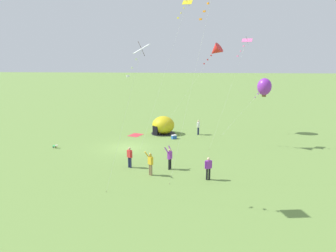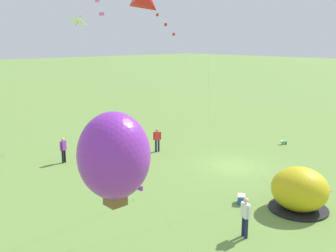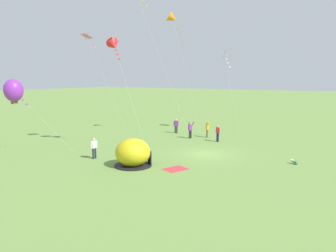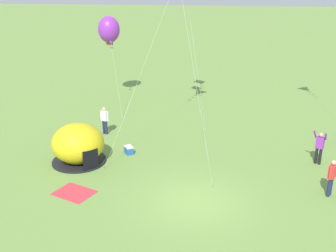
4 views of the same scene
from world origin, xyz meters
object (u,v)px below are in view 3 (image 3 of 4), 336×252
at_px(toddler_crawling, 294,162).
at_px(kite_pink, 89,39).
at_px(person_with_toddler, 207,129).
at_px(kite_orange, 173,18).
at_px(person_strolling, 218,132).
at_px(person_far_back, 176,125).
at_px(kite_red, 114,45).
at_px(person_flying_kite, 190,129).
at_px(cooler_box, 137,155).
at_px(person_near_tent, 94,147).
at_px(kite_white, 225,56).
at_px(kite_purple, 14,91).
at_px(popup_tent, 133,153).

height_order(toddler_crawling, kite_pink, kite_pink).
bearing_deg(person_with_toddler, kite_orange, 93.49).
height_order(person_with_toddler, person_strolling, person_with_toddler).
relative_size(person_far_back, kite_red, 0.17).
height_order(person_flying_kite, person_strolling, person_flying_kite).
relative_size(cooler_box, kite_pink, 0.06).
bearing_deg(kite_pink, person_with_toddler, -40.69).
distance_m(person_near_tent, kite_white, 20.63).
relative_size(kite_white, kite_orange, 0.71).
distance_m(cooler_box, person_strolling, 10.33).
height_order(person_strolling, kite_red, kite_red).
bearing_deg(kite_purple, person_far_back, -23.82).
distance_m(person_near_tent, kite_purple, 9.04).
xyz_separation_m(popup_tent, person_near_tent, (0.13, 4.11, -0.03)).
relative_size(cooler_box, kite_purple, 0.10).
relative_size(person_far_back, kite_purple, 0.27).
bearing_deg(cooler_box, kite_pink, 74.34).
xyz_separation_m(person_flying_kite, kite_orange, (1.21, 3.01, 12.12)).
relative_size(kite_white, kite_red, 0.96).
xyz_separation_m(person_flying_kite, person_strolling, (-0.15, -3.30, -0.03)).
bearing_deg(person_strolling, person_with_toddler, 49.85).
relative_size(person_flying_kite, person_with_toddler, 1.00).
xyz_separation_m(person_with_toddler, kite_pink, (-9.49, 8.16, 9.18)).
bearing_deg(person_flying_kite, kite_orange, 68.09).
bearing_deg(person_with_toddler, person_near_tent, 164.36).
relative_size(popup_tent, person_near_tent, 1.63).
xyz_separation_m(person_far_back, kite_white, (4.35, -4.25, 8.15)).
relative_size(person_flying_kite, person_strolling, 1.10).
distance_m(kite_pink, kite_red, 2.99).
bearing_deg(person_strolling, kite_orange, 77.87).
height_order(cooler_box, toddler_crawling, cooler_box).
relative_size(toddler_crawling, kite_white, 0.06).
xyz_separation_m(popup_tent, person_far_back, (14.38, 4.67, -0.03)).
bearing_deg(kite_white, person_strolling, -162.68).
bearing_deg(person_flying_kite, person_with_toddler, -42.89).
bearing_deg(person_near_tent, person_far_back, 2.25).
bearing_deg(kite_red, person_strolling, -43.29).
xyz_separation_m(person_flying_kite, kite_red, (-7.77, 3.88, 8.50)).
bearing_deg(kite_white, person_near_tent, 168.76).
relative_size(toddler_crawling, kite_red, 0.05).
relative_size(person_with_toddler, kite_pink, 0.17).
distance_m(popup_tent, person_far_back, 15.12).
distance_m(person_near_tent, kite_pink, 11.00).
distance_m(person_flying_kite, kite_orange, 12.55).
bearing_deg(person_strolling, kite_red, 136.71).
bearing_deg(popup_tent, person_flying_kite, 7.69).
distance_m(person_flying_kite, person_with_toddler, 2.02).
relative_size(person_strolling, kite_white, 0.18).
relative_size(popup_tent, person_far_back, 1.63).
xyz_separation_m(toddler_crawling, person_far_back, (7.43, 14.86, 0.79)).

